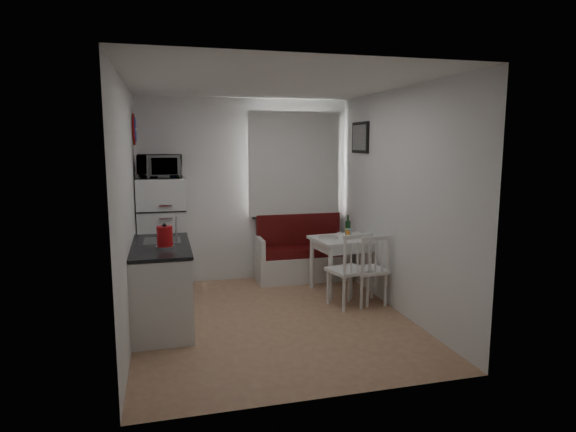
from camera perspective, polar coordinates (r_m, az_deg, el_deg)
name	(u,v)px	position (r m, az deg, el deg)	size (l,w,h in m)	color
floor	(273,320)	(5.56, -1.79, -12.18)	(3.00, 3.50, 0.02)	#A67558
ceiling	(272,83)	(5.24, -1.93, 15.47)	(3.00, 3.50, 0.02)	white
wall_back	(246,191)	(6.95, -5.04, 3.02)	(3.00, 0.02, 2.60)	white
wall_front	(324,235)	(3.58, 4.33, -2.31)	(3.00, 0.02, 2.60)	white
wall_left	(128,211)	(5.13, -18.43, 0.61)	(0.02, 3.50, 2.60)	white
wall_right	(398,202)	(5.76, 12.87, 1.67)	(0.02, 3.50, 2.60)	white
window	(293,167)	(7.05, 0.62, 5.78)	(1.22, 0.06, 1.47)	white
curtain	(294,164)	(6.98, 0.77, 6.17)	(1.35, 0.02, 1.50)	white
kitchen_counter	(162,285)	(5.45, -14.71, -7.88)	(0.62, 1.32, 1.16)	white
wall_sign	(135,129)	(6.53, -17.69, 9.76)	(0.40, 0.40, 0.03)	navy
picture_frame	(360,138)	(6.70, 8.53, 9.18)	(0.04, 0.52, 0.42)	black
bench	(301,258)	(7.05, 1.59, -5.00)	(1.32, 0.51, 0.95)	white
dining_table	(350,243)	(6.49, 7.36, -3.23)	(1.05, 0.80, 0.73)	white
chair_left	(351,262)	(5.82, 7.49, -5.43)	(0.52, 0.51, 0.50)	white
chair_right	(371,263)	(5.92, 9.78, -5.46)	(0.46, 0.44, 0.47)	white
fridge	(163,236)	(6.59, -14.64, -2.25)	(0.61, 0.61, 1.53)	white
microwave	(160,166)	(6.43, -14.96, 5.71)	(0.55, 0.37, 0.31)	white
kettle	(165,237)	(5.10, -14.40, -2.38)	(0.19, 0.19, 0.26)	red
wine_bottle	(348,225)	(6.54, 7.11, -1.12)	(0.07, 0.07, 0.29)	#123A18
drinking_glass_orange	(348,234)	(6.40, 7.13, -2.18)	(0.06, 0.06, 0.10)	orange
drinking_glass_blue	(349,233)	(6.51, 7.26, -1.97)	(0.06, 0.06, 0.11)	#86C6E3
plate	(328,237)	(6.39, 4.80, -2.55)	(0.26, 0.26, 0.02)	white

